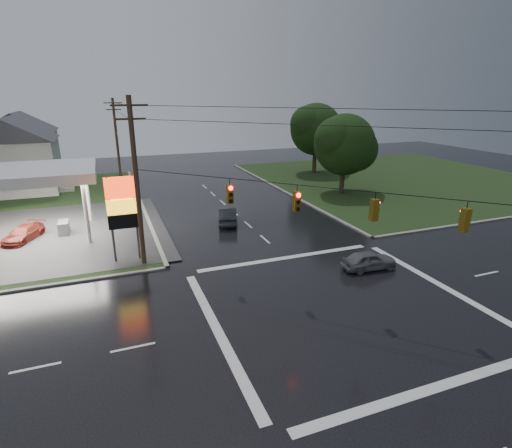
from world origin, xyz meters
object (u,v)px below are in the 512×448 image
object	(u,v)px
utility_pole_n	(117,139)
car_crossing	(369,260)
car_pump	(23,234)
pylon_sign	(122,205)
utility_pole_nw	(137,182)
tree_ne_near	(346,145)
house_near	(13,154)
car_north	(227,215)
house_far	(21,143)
tree_ne_far	(317,129)

from	to	relation	value
utility_pole_n	car_crossing	size ratio (longest dim) A/B	2.89
car_pump	pylon_sign	bearing A→B (deg)	-18.85
utility_pole_nw	tree_ne_near	size ratio (longest dim) A/B	1.22
utility_pole_nw	utility_pole_n	world-z (taller)	utility_pole_nw
house_near	tree_ne_near	bearing A→B (deg)	-21.76
car_pump	utility_pole_nw	bearing A→B (deg)	-19.05
tree_ne_near	car_pump	world-z (taller)	tree_ne_near
utility_pole_nw	car_north	bearing A→B (deg)	39.73
house_near	car_crossing	xyz separation A→B (m)	(25.26, -32.62, -3.79)
tree_ne_near	car_north	xyz separation A→B (m)	(-15.71, -5.90, -4.83)
house_near	car_crossing	size ratio (longest dim) A/B	3.04
house_far	tree_ne_far	world-z (taller)	tree_ne_far
house_near	utility_pole_nw	bearing A→B (deg)	-66.63
pylon_sign	utility_pole_nw	distance (m)	2.22
car_crossing	car_pump	world-z (taller)	car_crossing
house_far	car_crossing	size ratio (longest dim) A/B	3.04
house_far	car_pump	xyz separation A→B (m)	(4.09, -30.55, -3.81)
car_north	utility_pole_n	bearing A→B (deg)	-54.73
pylon_sign	house_far	size ratio (longest dim) A/B	0.54
utility_pole_n	car_crossing	distance (m)	37.58
utility_pole_n	tree_ne_near	distance (m)	28.55
tree_ne_near	utility_pole_nw	bearing A→B (deg)	-152.14
utility_pole_n	pylon_sign	bearing A→B (deg)	-92.08
house_near	tree_ne_near	world-z (taller)	tree_ne_near
utility_pole_n	tree_ne_near	world-z (taller)	utility_pole_n
house_near	car_north	bearing A→B (deg)	-45.77
house_far	car_crossing	bearing A→B (deg)	-59.52
pylon_sign	tree_ne_near	size ratio (longest dim) A/B	0.67
tree_ne_near	car_north	world-z (taller)	tree_ne_near
pylon_sign	tree_ne_near	distance (m)	27.23
house_near	house_far	xyz separation A→B (m)	(-1.00, 12.00, 0.00)
utility_pole_nw	utility_pole_n	size ratio (longest dim) A/B	1.05
utility_pole_nw	tree_ne_near	world-z (taller)	utility_pole_nw
utility_pole_nw	house_near	xyz separation A→B (m)	(-11.45, 26.50, -1.32)
pylon_sign	utility_pole_n	xyz separation A→B (m)	(1.00, 27.50, 1.46)
pylon_sign	tree_ne_far	bearing A→B (deg)	40.35
pylon_sign	house_near	bearing A→B (deg)	112.28
utility_pole_n	car_crossing	xyz separation A→B (m)	(13.81, -34.62, -4.85)
utility_pole_n	tree_ne_far	size ratio (longest dim) A/B	1.07
utility_pole_nw	house_far	world-z (taller)	utility_pole_nw
utility_pole_nw	car_pump	distance (m)	12.63
house_near	car_crossing	world-z (taller)	house_near
utility_pole_n	house_near	distance (m)	11.67
utility_pole_nw	tree_ne_near	bearing A→B (deg)	27.86
car_pump	tree_ne_near	bearing A→B (deg)	32.59
pylon_sign	car_crossing	size ratio (longest dim) A/B	1.65
house_near	car_pump	distance (m)	19.19
tree_ne_near	tree_ne_far	size ratio (longest dim) A/B	0.92
pylon_sign	tree_ne_far	size ratio (longest dim) A/B	0.61
house_far	tree_ne_near	bearing A→B (deg)	-35.77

